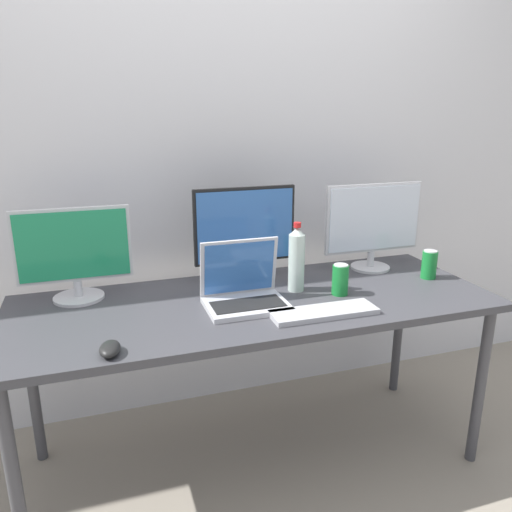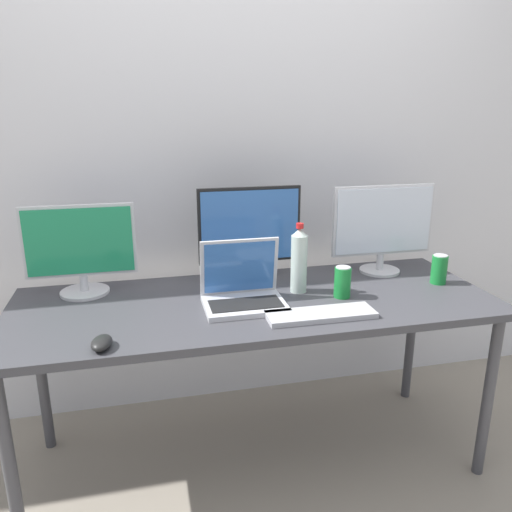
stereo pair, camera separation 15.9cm
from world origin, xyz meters
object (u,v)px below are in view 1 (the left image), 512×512
object	(u,v)px
work_desk	(256,314)
mouse_by_keyboard	(110,349)
monitor_left	(74,252)
soda_can_near_keyboard	(340,280)
soda_can_by_laptop	(429,264)
keyboard_main	(324,312)
monitor_right	(373,223)
monitor_center	(245,233)
water_bottle	(297,259)
laptop_silver	(244,290)

from	to	relation	value
work_desk	mouse_by_keyboard	bearing A→B (deg)	-153.13
monitor_left	mouse_by_keyboard	distance (m)	0.55
soda_can_near_keyboard	soda_can_by_laptop	world-z (taller)	same
work_desk	keyboard_main	distance (m)	0.30
monitor_right	mouse_by_keyboard	xyz separation A→B (m)	(-1.20, -0.49, -0.20)
mouse_by_keyboard	soda_can_by_laptop	bearing A→B (deg)	20.98
monitor_center	soda_can_by_laptop	bearing A→B (deg)	-16.22
monitor_center	mouse_by_keyboard	bearing A→B (deg)	-138.73
monitor_center	keyboard_main	bearing A→B (deg)	-70.47
work_desk	keyboard_main	bearing A→B (deg)	-48.99
monitor_right	mouse_by_keyboard	bearing A→B (deg)	-157.65
mouse_by_keyboard	monitor_left	bearing A→B (deg)	109.27
monitor_right	mouse_by_keyboard	distance (m)	1.31
soda_can_by_laptop	monitor_right	bearing A→B (deg)	131.22
monitor_center	water_bottle	size ratio (longest dim) A/B	1.54
laptop_silver	soda_can_by_laptop	xyz separation A→B (m)	(0.87, 0.04, 0.01)
monitor_left	soda_can_near_keyboard	world-z (taller)	monitor_left
laptop_silver	mouse_by_keyboard	xyz separation A→B (m)	(-0.51, -0.26, -0.04)
monitor_right	soda_can_near_keyboard	world-z (taller)	monitor_right
monitor_center	soda_can_near_keyboard	distance (m)	0.45
work_desk	monitor_right	bearing A→B (deg)	18.05
work_desk	soda_can_by_laptop	size ratio (longest dim) A/B	14.97
monitor_left	laptop_silver	bearing A→B (deg)	-23.31
water_bottle	soda_can_by_laptop	distance (m)	0.62
work_desk	monitor_right	distance (m)	0.72
water_bottle	monitor_left	bearing A→B (deg)	168.18
soda_can_by_laptop	monitor_center	bearing A→B (deg)	163.78
monitor_right	soda_can_by_laptop	bearing A→B (deg)	-48.78
monitor_center	keyboard_main	distance (m)	0.52
monitor_left	soda_can_by_laptop	distance (m)	1.49
monitor_center	soda_can_by_laptop	world-z (taller)	monitor_center
work_desk	soda_can_by_laptop	bearing A→B (deg)	0.62
monitor_center	laptop_silver	size ratio (longest dim) A/B	1.44
work_desk	mouse_by_keyboard	xyz separation A→B (m)	(-0.57, -0.29, 0.08)
keyboard_main	mouse_by_keyboard	distance (m)	0.76
mouse_by_keyboard	soda_can_by_laptop	distance (m)	1.40
keyboard_main	water_bottle	world-z (taller)	water_bottle
mouse_by_keyboard	soda_can_near_keyboard	world-z (taller)	soda_can_near_keyboard
water_bottle	work_desk	bearing A→B (deg)	-164.95
work_desk	monitor_left	distance (m)	0.74
work_desk	monitor_center	size ratio (longest dim) A/B	4.27
water_bottle	soda_can_near_keyboard	world-z (taller)	water_bottle
laptop_silver	soda_can_near_keyboard	xyz separation A→B (m)	(0.40, -0.02, 0.01)
monitor_right	mouse_by_keyboard	size ratio (longest dim) A/B	4.56
keyboard_main	soda_can_by_laptop	size ratio (longest dim) A/B	3.14
monitor_left	monitor_right	world-z (taller)	monitor_right
soda_can_near_keyboard	soda_can_by_laptop	size ratio (longest dim) A/B	1.00
mouse_by_keyboard	monitor_center	bearing A→B (deg)	50.10
monitor_right	soda_can_near_keyboard	distance (m)	0.42
monitor_left	soda_can_near_keyboard	xyz separation A→B (m)	(1.00, -0.28, -0.13)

